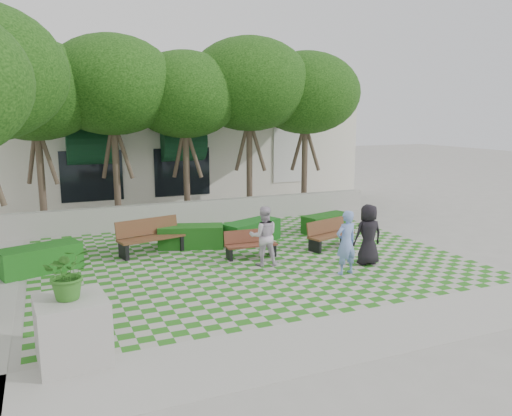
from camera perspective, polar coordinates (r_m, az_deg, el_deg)
name	(u,v)px	position (r m, az deg, el deg)	size (l,w,h in m)	color
ground	(261,267)	(14.06, 0.53, -6.81)	(90.00, 90.00, 0.00)	gray
lawn	(247,258)	(14.94, -1.01, -5.73)	(12.00, 12.00, 0.00)	#2B721E
sidewalk_south	(357,334)	(10.21, 11.51, -13.96)	(16.00, 2.00, 0.01)	#9E9B93
retaining_wall	(197,212)	(19.61, -6.76, -0.50)	(15.00, 0.36, 0.90)	#9E9B93
bench_east	(330,235)	(16.15, 8.43, -3.02)	(1.80, 1.05, 0.90)	#52311C
bench_mid	(250,244)	(14.95, -0.64, -4.17)	(1.57, 0.59, 0.81)	#5B2E1F
bench_west	(150,237)	(15.65, -11.98, -3.28)	(2.13, 1.13, 1.07)	#50301B
hedge_east	(326,223)	(18.31, 8.03, -1.73)	(1.85, 0.74, 0.65)	#144512
hedge_midright	(251,232)	(16.70, -0.56, -2.71)	(2.05, 0.82, 0.72)	#144B18
hedge_midleft	(191,237)	(16.17, -7.44, -3.25)	(2.05, 0.82, 0.72)	#154913
hedge_west	(40,259)	(14.78, -23.41, -5.37)	(2.07, 0.83, 0.73)	#165316
planter_front	(71,316)	(9.26, -20.34, -11.51)	(1.25, 1.25, 2.05)	#9E9B93
person_blue	(346,243)	(13.49, 10.26, -3.91)	(0.63, 0.42, 1.74)	#7793D9
person_dark	(368,235)	(14.49, 12.70, -2.98)	(0.85, 0.55, 1.74)	black
person_white	(264,236)	(14.06, 0.88, -3.21)	(0.83, 0.64, 1.70)	silver
tree_row	(145,87)	(18.59, -12.52, 13.37)	(17.70, 13.40, 7.41)	#47382B
building	(171,147)	(27.16, -9.71, 6.92)	(18.00, 8.92, 5.15)	silver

